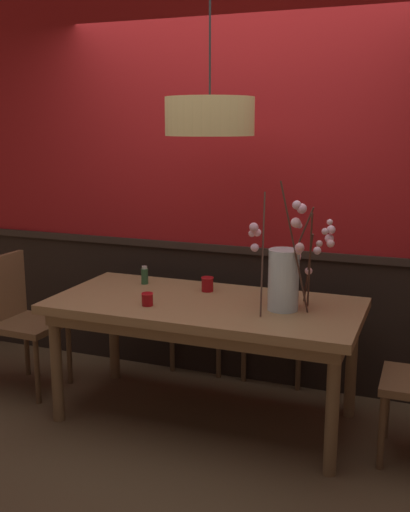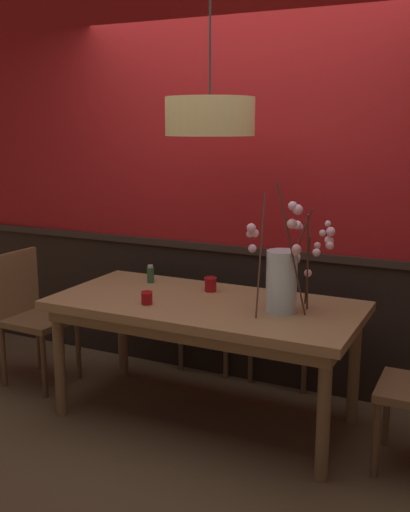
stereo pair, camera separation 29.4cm
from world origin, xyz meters
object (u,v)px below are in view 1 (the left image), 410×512
Objects in this scene: candle_holder_nearer_center at (207,284)px; condiment_bottle at (145,276)px; chair_far_side_right at (282,307)px; pendant_lamp at (210,117)px; chair_head_west_end at (20,315)px; vase_with_blossoms at (286,276)px; candle_holder_nearer_edge at (147,299)px; chair_far_side_left at (207,299)px; dining_table at (205,315)px.

condiment_bottle is at bearing 177.39° from candle_holder_nearer_center.
candle_holder_nearer_center is 0.76× the size of condiment_bottle.
chair_far_side_right is 0.83× the size of pendant_lamp.
candle_holder_nearer_center is at bearing 10.57° from chair_head_west_end.
vase_with_blossoms is 8.12× the size of candle_holder_nearer_center.
candle_holder_nearer_edge is at bearing -61.58° from condiment_bottle.
chair_far_side_left is at bearing -178.86° from chair_far_side_right.
chair_far_side_left is at bearing 133.32° from vase_with_blossoms.
chair_head_west_end reaches higher than dining_table.
chair_far_side_right is 0.79m from candle_holder_nearer_center.
chair_head_west_end is at bearing -150.93° from chair_far_side_right.
chair_head_west_end is 0.91m from condiment_bottle.
candle_holder_nearer_edge is at bearing -145.11° from dining_table.
chair_far_side_right is at bearing 29.07° from chair_head_west_end.
dining_table is at bearing 0.73° from chair_head_west_end.
candle_holder_nearer_center is at bearing 107.25° from dining_table.
pendant_lamp is (1.37, 0.04, 1.32)m from chair_head_west_end.
vase_with_blossoms is (0.81, -0.86, 0.45)m from chair_far_side_left.
chair_head_west_end reaches higher than condiment_bottle.
chair_head_west_end is 1.89m from vase_with_blossoms.
vase_with_blossoms is at bearing -75.39° from chair_far_side_right.
pendant_lamp reaches higher than chair_head_west_end.
chair_far_side_left is 1.11m from candle_holder_nearer_edge.
candle_holder_nearer_center is at bearing -116.64° from chair_far_side_right.
pendant_lamp is (-0.24, -0.86, 1.34)m from chair_far_side_right.
vase_with_blossoms reaches higher than chair_far_side_right.
vase_with_blossoms is at bearing -12.99° from condiment_bottle.
chair_far_side_right is at bearing 104.61° from vase_with_blossoms.
pendant_lamp is at bearing -65.93° from candle_holder_nearer_center.
candle_holder_nearer_center is at bearing 114.07° from pendant_lamp.
candle_holder_nearer_edge is (1.07, -0.18, 0.27)m from chair_head_west_end.
condiment_bottle is (-0.53, 0.24, 0.14)m from dining_table.
candle_holder_nearer_center is at bearing -68.58° from chair_far_side_left.
candle_holder_nearer_center is 0.09× the size of pendant_lamp.
vase_with_blossoms is at bearing -1.16° from pendant_lamp.
chair_head_west_end reaches higher than chair_far_side_left.
chair_far_side_left reaches higher than chair_far_side_right.
condiment_bottle is (-0.46, 0.02, 0.01)m from candle_holder_nearer_center.
candle_holder_nearer_center is at bearing -2.61° from condiment_bottle.
chair_far_side_left is at bearing 111.42° from candle_holder_nearer_center.
pendant_lamp reaches higher than candle_holder_nearer_center.
pendant_lamp is (0.02, 0.02, 1.17)m from dining_table.
chair_far_side_right reaches higher than condiment_bottle.
condiment_bottle is (-0.79, -0.64, 0.31)m from chair_far_side_right.
candle_holder_nearer_edge is 0.63× the size of condiment_bottle.
condiment_bottle is at bearing 167.01° from vase_with_blossoms.
chair_far_side_left is at bearing 71.98° from condiment_bottle.
candle_holder_nearer_edge is (-0.29, -0.20, 0.13)m from dining_table.
condiment_bottle is (0.83, 0.26, 0.29)m from chair_head_west_end.
candle_holder_nearer_center is at bearing 62.76° from candle_holder_nearer_edge.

